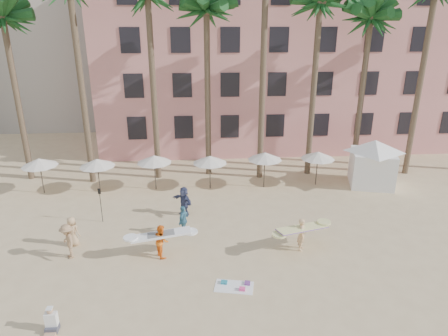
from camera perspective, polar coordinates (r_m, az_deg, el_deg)
name	(u,v)px	position (r m, az deg, el deg)	size (l,w,h in m)	color
ground	(243,297)	(18.96, 2.77, -17.91)	(120.00, 120.00, 0.00)	#D1B789
pink_hotel	(284,59)	(41.88, 8.51, 15.11)	(35.00, 14.00, 16.00)	pink
palm_row	(228,1)	(29.86, 0.62, 22.79)	(44.40, 5.40, 16.30)	brown
umbrella_row	(182,159)	(28.85, -6.01, 1.27)	(22.50, 2.70, 2.73)	#332B23
cabana	(373,159)	(31.60, 20.53, 1.26)	(5.49, 5.49, 3.50)	white
beach_towel	(235,286)	(19.51, 1.62, -16.50)	(1.97, 1.35, 0.14)	white
carrier_yellow	(302,233)	(22.08, 11.07, -9.04)	(3.03, 1.86, 1.85)	#DCAD7C
carrier_white	(161,240)	(21.43, -8.94, -10.08)	(3.17, 1.15, 1.80)	orange
beachgoers	(134,220)	(23.67, -12.76, -7.31)	(7.30, 6.08, 1.93)	#A37C57
paddle	(100,201)	(25.46, -17.24, -4.51)	(0.18, 0.04, 2.23)	black
seated_man	(51,324)	(18.41, -23.45, -19.75)	(0.48, 0.84, 1.09)	#3F3F4C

